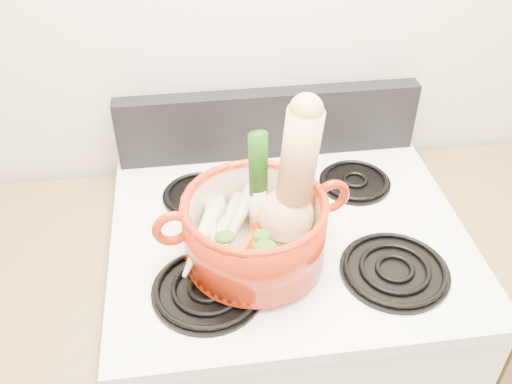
{
  "coord_description": "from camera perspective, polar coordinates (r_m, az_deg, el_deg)",
  "views": [
    {
      "loc": [
        -0.2,
        0.48,
        1.8
      ],
      "look_at": [
        -0.09,
        1.29,
        1.15
      ],
      "focal_mm": 40.0,
      "sensor_mm": 36.0,
      "label": 1
    }
  ],
  "objects": [
    {
      "name": "wall_back",
      "position": [
        1.38,
        1.08,
        17.16
      ],
      "size": [
        3.5,
        0.02,
        2.6
      ],
      "primitive_type": "cube",
      "color": "beige",
      "rests_on": "floor"
    },
    {
      "name": "stove_body",
      "position": [
        1.64,
        2.64,
        -16.47
      ],
      "size": [
        0.76,
        0.65,
        0.92
      ],
      "primitive_type": "cube",
      "color": "white",
      "rests_on": "floor"
    },
    {
      "name": "cooktop",
      "position": [
        1.28,
        3.24,
        -4.19
      ],
      "size": [
        0.78,
        0.67,
        0.03
      ],
      "primitive_type": "cube",
      "color": "silver",
      "rests_on": "stove_body"
    },
    {
      "name": "control_backsplash",
      "position": [
        1.45,
        1.26,
        6.86
      ],
      "size": [
        0.76,
        0.05,
        0.18
      ],
      "primitive_type": "cube",
      "color": "black",
      "rests_on": "cooktop"
    },
    {
      "name": "burner_front_left",
      "position": [
        1.14,
        -4.82,
        -9.59
      ],
      "size": [
        0.22,
        0.22,
        0.02
      ],
      "primitive_type": "cylinder",
      "color": "black",
      "rests_on": "cooktop"
    },
    {
      "name": "burner_front_right",
      "position": [
        1.2,
        13.7,
        -7.53
      ],
      "size": [
        0.22,
        0.22,
        0.02
      ],
      "primitive_type": "cylinder",
      "color": "black",
      "rests_on": "cooktop"
    },
    {
      "name": "burner_back_left",
      "position": [
        1.36,
        -5.7,
        -0.19
      ],
      "size": [
        0.17,
        0.17,
        0.02
      ],
      "primitive_type": "cylinder",
      "color": "black",
      "rests_on": "cooktop"
    },
    {
      "name": "burner_back_right",
      "position": [
        1.41,
        9.86,
        1.12
      ],
      "size": [
        0.17,
        0.17,
        0.02
      ],
      "primitive_type": "cylinder",
      "color": "black",
      "rests_on": "cooktop"
    },
    {
      "name": "dutch_oven",
      "position": [
        1.14,
        -0.14,
        -3.82
      ],
      "size": [
        0.33,
        0.33,
        0.14
      ],
      "primitive_type": "cylinder",
      "rotation": [
        0.0,
        0.0,
        0.17
      ],
      "color": "#A02209",
      "rests_on": "burner_front_left"
    },
    {
      "name": "pot_handle_left",
      "position": [
        1.08,
        -8.34,
        -3.61
      ],
      "size": [
        0.08,
        0.03,
        0.08
      ],
      "primitive_type": "torus",
      "rotation": [
        1.57,
        0.0,
        0.17
      ],
      "color": "#A02209",
      "rests_on": "dutch_oven"
    },
    {
      "name": "pot_handle_right",
      "position": [
        1.15,
        7.53,
        -0.41
      ],
      "size": [
        0.08,
        0.03,
        0.08
      ],
      "primitive_type": "torus",
      "rotation": [
        1.57,
        0.0,
        0.17
      ],
      "color": "#A02209",
      "rests_on": "dutch_oven"
    },
    {
      "name": "squash",
      "position": [
        1.1,
        3.67,
        1.51
      ],
      "size": [
        0.15,
        0.13,
        0.31
      ],
      "primitive_type": null,
      "rotation": [
        0.0,
        0.08,
        -0.04
      ],
      "color": "tan",
      "rests_on": "dutch_oven"
    },
    {
      "name": "leek",
      "position": [
        1.11,
        0.23,
        0.75
      ],
      "size": [
        0.05,
        0.05,
        0.25
      ],
      "primitive_type": "cylinder",
      "rotation": [
        -0.03,
        0.0,
        0.23
      ],
      "color": "silver",
      "rests_on": "dutch_oven"
    },
    {
      "name": "ginger",
      "position": [
        1.21,
        0.72,
        -1.96
      ],
      "size": [
        0.09,
        0.08,
        0.04
      ],
      "primitive_type": "ellipsoid",
      "rotation": [
        0.0,
        0.0,
        -0.27
      ],
      "color": "#D0BB80",
      "rests_on": "dutch_oven"
    },
    {
      "name": "parsnip_0",
      "position": [
        1.16,
        -3.99,
        -3.97
      ],
      "size": [
        0.05,
        0.23,
        0.06
      ],
      "primitive_type": "cone",
      "rotation": [
        1.66,
        0.0,
        0.02
      ],
      "color": "beige",
      "rests_on": "dutch_oven"
    },
    {
      "name": "parsnip_1",
      "position": [
        1.17,
        -3.2,
        -3.54
      ],
      "size": [
        0.12,
        0.18,
        0.05
      ],
      "primitive_type": "cone",
      "rotation": [
        1.66,
        0.0,
        -0.49
      ],
      "color": "beige",
      "rests_on": "dutch_oven"
    },
    {
      "name": "parsnip_2",
      "position": [
        1.19,
        -3.66,
        -2.25
      ],
      "size": [
        0.04,
        0.18,
        0.05
      ],
      "primitive_type": "cone",
      "rotation": [
        1.66,
        0.0,
        -0.01
      ],
      "color": "beige",
      "rests_on": "dutch_oven"
    },
    {
      "name": "parsnip_3",
      "position": [
        1.13,
        -5.48,
        -4.49
      ],
      "size": [
        0.12,
        0.19,
        0.06
      ],
      "primitive_type": "cone",
      "rotation": [
        1.66,
        0.0,
        -0.43
      ],
      "color": "beige",
      "rests_on": "dutch_oven"
    },
    {
      "name": "parsnip_4",
      "position": [
        1.16,
        -4.46,
        -2.59
      ],
      "size": [
        0.04,
        0.19,
        0.05
      ],
      "primitive_type": "cone",
      "rotation": [
        1.66,
        0.0,
        -0.01
      ],
      "color": "beige",
      "rests_on": "dutch_oven"
    },
    {
      "name": "parsnip_5",
      "position": [
        1.15,
        -1.85,
        -2.81
      ],
      "size": [
        0.12,
        0.19,
        0.05
      ],
      "primitive_type": "cone",
      "rotation": [
        1.66,
        0.0,
        -0.47
      ],
      "color": "beige",
      "rests_on": "dutch_oven"
    },
    {
      "name": "carrot_0",
      "position": [
        1.14,
        -0.05,
        -5.47
      ],
      "size": [
        0.03,
        0.14,
        0.04
      ],
      "primitive_type": "cone",
      "rotation": [
        1.66,
        0.0,
        0.03
      ],
      "color": "#C74909",
      "rests_on": "dutch_oven"
    },
    {
      "name": "carrot_1",
      "position": [
        1.13,
        -1.35,
        -5.76
      ],
      "size": [
        0.1,
        0.13,
        0.04
      ],
      "primitive_type": "cone",
      "rotation": [
        1.66,
        0.0,
        -0.58
      ],
      "color": "#E0560B",
      "rests_on": "dutch_oven"
    },
    {
      "name": "carrot_2",
      "position": [
        1.11,
        0.41,
        -5.82
      ],
      "size": [
        0.04,
        0.17,
        0.05
      ],
      "primitive_type": "cone",
      "rotation": [
        1.66,
        0.0,
        -0.02
      ],
      "color": "#BC3C09",
      "rests_on": "dutch_oven"
    }
  ]
}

